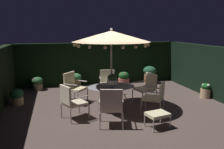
{
  "coord_description": "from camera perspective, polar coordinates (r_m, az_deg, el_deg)",
  "views": [
    {
      "loc": [
        -1.9,
        -6.74,
        2.49
      ],
      "look_at": [
        -0.23,
        -0.13,
        1.12
      ],
      "focal_mm": 36.55,
      "sensor_mm": 36.0,
      "label": 1
    }
  ],
  "objects": [
    {
      "name": "ground_plane",
      "position": [
        7.44,
        1.5,
        -8.25
      ],
      "size": [
        7.7,
        7.12,
        0.02
      ],
      "primitive_type": "cube",
      "color": "brown"
    },
    {
      "name": "hedge_backdrop_rear",
      "position": [
        10.45,
        -3.54,
        2.82
      ],
      "size": [
        7.7,
        0.3,
        1.88
      ],
      "primitive_type": "cube",
      "color": "black",
      "rests_on": "ground_plane"
    },
    {
      "name": "hedge_backdrop_right",
      "position": [
        8.9,
        25.11,
        0.26
      ],
      "size": [
        0.3,
        7.12,
        1.88
      ],
      "primitive_type": "cube",
      "color": "black",
      "rests_on": "ground_plane"
    },
    {
      "name": "patio_dining_table",
      "position": [
        7.16,
        -0.17,
        -4.0
      ],
      "size": [
        1.48,
        1.1,
        0.73
      ],
      "color": "#B5B4A9",
      "rests_on": "ground_plane"
    },
    {
      "name": "patio_umbrella",
      "position": [
        6.91,
        -0.18,
        9.5
      ],
      "size": [
        2.35,
        2.35,
        2.51
      ],
      "color": "#B9B2A6",
      "rests_on": "ground_plane"
    },
    {
      "name": "centerpiece_planter",
      "position": [
        6.91,
        0.07,
        -1.29
      ],
      "size": [
        0.34,
        0.34,
        0.43
      ],
      "color": "beige",
      "rests_on": "patio_dining_table"
    },
    {
      "name": "patio_chair_north",
      "position": [
        6.78,
        10.97,
        -5.21
      ],
      "size": [
        0.79,
        0.79,
        0.98
      ],
      "color": "#B9B2AA",
      "rests_on": "ground_plane"
    },
    {
      "name": "patio_chair_northeast",
      "position": [
        7.94,
        8.77,
        -2.85
      ],
      "size": [
        0.76,
        0.75,
        0.98
      ],
      "color": "#B2B5A8",
      "rests_on": "ground_plane"
    },
    {
      "name": "patio_chair_east",
      "position": [
        8.54,
        -1.09,
        -1.72
      ],
      "size": [
        0.68,
        0.68,
        0.97
      ],
      "color": "#B7AFAB",
      "rests_on": "ground_plane"
    },
    {
      "name": "patio_chair_southeast",
      "position": [
        7.82,
        -9.71,
        -2.71
      ],
      "size": [
        0.84,
        0.85,
        1.04
      ],
      "color": "#BAB0A3",
      "rests_on": "ground_plane"
    },
    {
      "name": "patio_chair_south",
      "position": [
        6.41,
        -10.16,
        -6.34
      ],
      "size": [
        0.79,
        0.78,
        0.99
      ],
      "color": "#BBAFA6",
      "rests_on": "ground_plane"
    },
    {
      "name": "patio_chair_southwest",
      "position": [
        5.8,
        -0.18,
        -7.63
      ],
      "size": [
        0.73,
        0.69,
        1.04
      ],
      "color": "#BAB0A6",
      "rests_on": "ground_plane"
    },
    {
      "name": "ottoman_footrest",
      "position": [
        5.99,
        11.33,
        -9.86
      ],
      "size": [
        0.62,
        0.52,
        0.4
      ],
      "color": "#B3B0A9",
      "rests_on": "ground_plane"
    },
    {
      "name": "potted_plant_left_far",
      "position": [
        8.24,
        -22.71,
        -5.07
      ],
      "size": [
        0.44,
        0.44,
        0.54
      ],
      "color": "tan",
      "rests_on": "ground_plane"
    },
    {
      "name": "potted_plant_right_far",
      "position": [
        9.89,
        -18.13,
        -2.1
      ],
      "size": [
        0.44,
        0.44,
        0.54
      ],
      "color": "#856D4F",
      "rests_on": "ground_plane"
    },
    {
      "name": "potted_plant_front_corner",
      "position": [
        9.01,
        22.34,
        -3.71
      ],
      "size": [
        0.35,
        0.36,
        0.55
      ],
      "color": "tan",
      "rests_on": "ground_plane"
    },
    {
      "name": "potted_plant_left_near",
      "position": [
        10.74,
        9.38,
        0.19
      ],
      "size": [
        0.6,
        0.6,
        0.79
      ],
      "color": "#A66E49",
      "rests_on": "ground_plane"
    },
    {
      "name": "potted_plant_back_center",
      "position": [
        9.92,
        -8.97,
        -1.34
      ],
      "size": [
        0.49,
        0.49,
        0.61
      ],
      "color": "olive",
      "rests_on": "ground_plane"
    },
    {
      "name": "potted_plant_back_right",
      "position": [
        10.14,
        2.96,
        -1.08
      ],
      "size": [
        0.49,
        0.49,
        0.62
      ],
      "color": "#AB5D51",
      "rests_on": "ground_plane"
    }
  ]
}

